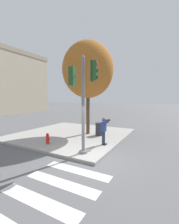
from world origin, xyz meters
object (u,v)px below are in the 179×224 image
at_px(traffic_signal_pole, 83,92).
at_px(street_tree, 88,70).
at_px(fire_hydrant, 48,139).
at_px(trash_bin, 99,129).
at_px(person_photographer, 104,128).

height_order(traffic_signal_pole, street_tree, street_tree).
xyz_separation_m(street_tree, fire_hydrant, (-3.46, 0.87, -4.54)).
height_order(fire_hydrant, trash_bin, trash_bin).
xyz_separation_m(traffic_signal_pole, fire_hydrant, (0.28, 2.67, -2.74)).
height_order(person_photographer, street_tree, street_tree).
bearing_deg(trash_bin, traffic_signal_pole, -167.91).
relative_size(street_tree, trash_bin, 7.70).
bearing_deg(fire_hydrant, traffic_signal_pole, -95.93).
bearing_deg(person_photographer, traffic_signal_pole, 167.82).
bearing_deg(fire_hydrant, street_tree, -14.12).
bearing_deg(street_tree, trash_bin, -91.37).
relative_size(traffic_signal_pole, trash_bin, 5.27).
relative_size(person_photographer, fire_hydrant, 2.48).
xyz_separation_m(traffic_signal_pole, street_tree, (3.74, 1.80, 1.80)).
bearing_deg(person_photographer, fire_hydrant, 115.72).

